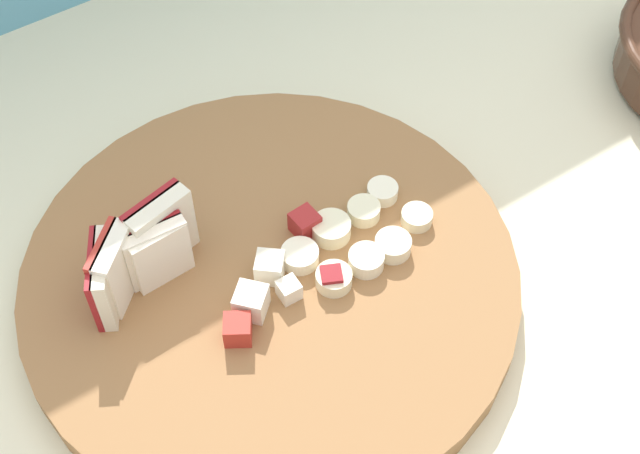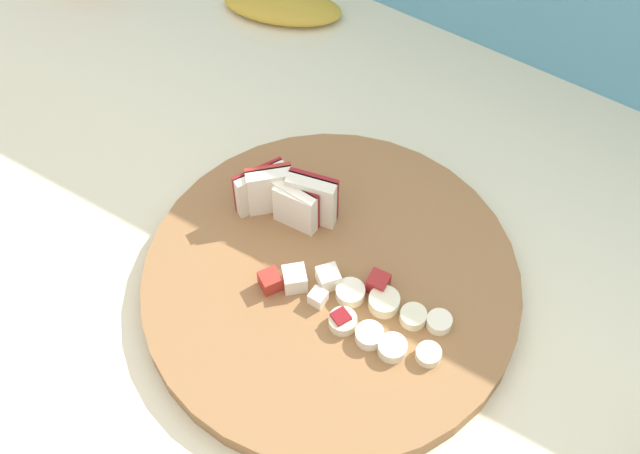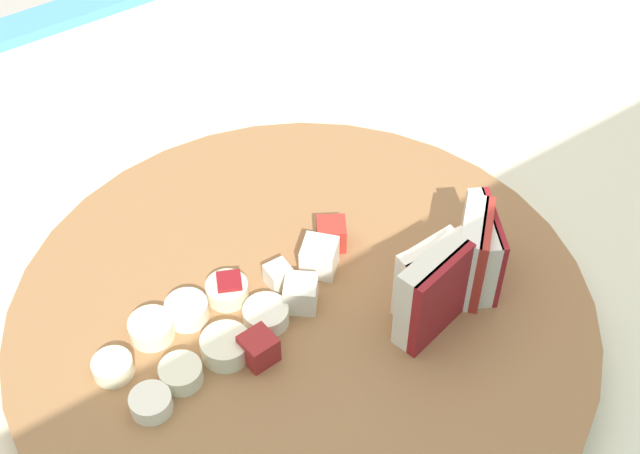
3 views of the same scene
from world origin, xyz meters
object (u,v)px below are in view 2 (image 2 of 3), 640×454
(apple_dice_pile, at_px, (317,286))
(cutting_board, at_px, (331,287))
(banana_slice_rows, at_px, (386,322))
(banana_peel, at_px, (283,6))
(apple_wedge_fan, at_px, (287,197))

(apple_dice_pile, bearing_deg, cutting_board, 69.91)
(cutting_board, height_order, banana_slice_rows, banana_slice_rows)
(apple_dice_pile, distance_m, banana_slice_rows, 0.07)
(apple_dice_pile, bearing_deg, banana_peel, 127.36)
(banana_slice_rows, bearing_deg, apple_dice_pile, -178.77)
(banana_slice_rows, relative_size, banana_peel, 0.83)
(banana_slice_rows, xyz_separation_m, banana_peel, (-0.30, 0.30, -0.02))
(apple_dice_pile, bearing_deg, apple_wedge_fan, 139.46)
(apple_wedge_fan, bearing_deg, apple_dice_pile, -40.54)
(apple_wedge_fan, bearing_deg, banana_peel, 123.69)
(cutting_board, distance_m, apple_dice_pile, 0.03)
(apple_wedge_fan, bearing_deg, banana_slice_rows, -22.48)
(apple_dice_pile, distance_m, banana_peel, 0.38)
(apple_dice_pile, relative_size, banana_peel, 0.78)
(apple_wedge_fan, xyz_separation_m, banana_slice_rows, (0.14, -0.06, -0.02))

